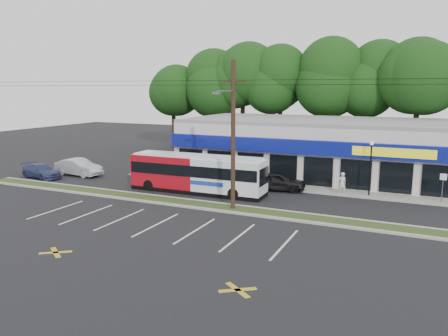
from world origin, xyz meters
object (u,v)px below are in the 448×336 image
car_silver (79,167)px  car_blue (41,171)px  utility_pole (230,131)px  pedestrian_a (342,183)px  metrobus (197,173)px  car_dark (278,181)px  lamp_post (371,162)px  pedestrian_b (257,176)px  sign_post (443,183)px

car_silver → car_blue: (-2.35, -2.30, -0.15)m
utility_pole → pedestrian_a: bearing=50.8°
utility_pole → metrobus: bearing=141.2°
car_dark → car_silver: 19.18m
lamp_post → pedestrian_a: size_ratio=2.39×
utility_pole → car_dark: bearing=80.3°
metrobus → car_dark: metrobus is taller
utility_pole → metrobus: 6.87m
car_silver → pedestrian_b: size_ratio=2.81×
metrobus → car_silver: 13.54m
car_dark → pedestrian_a: pedestrian_a is taller
sign_post → pedestrian_b: 14.02m
lamp_post → sign_post: (5.00, -0.23, -1.12)m
car_blue → pedestrian_b: (19.43, 5.00, 0.22)m
sign_post → car_dark: (-12.00, -0.78, -0.79)m
car_silver → pedestrian_a: (24.07, 2.70, 0.09)m
car_dark → car_blue: 21.85m
car_dark → pedestrian_b: size_ratio=2.59×
car_dark → pedestrian_b: pedestrian_b is taller
utility_pole → car_blue: 20.97m
pedestrian_a → pedestrian_b: bearing=-31.5°
metrobus → pedestrian_b: bearing=46.8°
lamp_post → pedestrian_b: lamp_post is taller
metrobus → car_blue: size_ratio=2.51×
car_silver → car_blue: 3.30m
car_blue → lamp_post: bearing=-68.0°
utility_pole → lamp_post: 11.67m
car_blue → utility_pole: bearing=-85.8°
utility_pole → car_silver: size_ratio=10.28×
sign_post → car_dark: bearing=-176.3°
sign_post → car_silver: size_ratio=0.46×
lamp_post → pedestrian_a: bearing=-171.5°
car_blue → metrobus: bearing=-74.9°
sign_post → pedestrian_a: sign_post is taller
car_blue → pedestrian_a: pedestrian_a is taller
lamp_post → car_dark: size_ratio=0.95×
utility_pole → lamp_post: bearing=43.9°
sign_post → car_silver: (-31.07, -2.77, -0.75)m
car_blue → pedestrian_a: (26.43, 5.00, 0.24)m
lamp_post → car_silver: bearing=-173.4°
metrobus → car_dark: (5.62, 3.30, -0.82)m
pedestrian_a → pedestrian_b: 7.00m
pedestrian_a → car_blue: bearing=-20.8°
lamp_post → metrobus: 13.37m
car_dark → pedestrian_a: (5.00, 0.70, 0.13)m
lamp_post → sign_post: size_ratio=1.91×
metrobus → pedestrian_a: metrobus is taller
pedestrian_b → car_blue: bearing=30.2°
car_dark → pedestrian_b: 2.12m
car_dark → pedestrian_a: 5.05m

